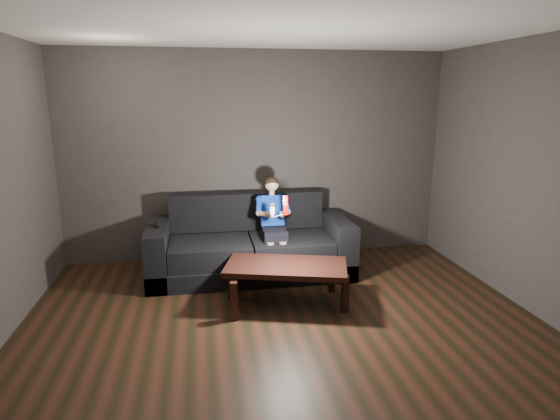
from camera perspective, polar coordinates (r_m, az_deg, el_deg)
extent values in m
plane|color=black|center=(4.24, 1.54, -16.42)|extent=(5.00, 5.00, 0.00)
cube|color=#3F3736|center=(6.18, -2.85, 6.54)|extent=(5.00, 0.04, 2.70)
cube|color=#3F3736|center=(1.52, 21.29, -18.30)|extent=(5.00, 0.04, 2.70)
cube|color=silver|center=(3.70, 1.83, 22.62)|extent=(5.00, 5.00, 0.02)
cube|color=black|center=(5.79, -3.60, -6.71)|extent=(2.42, 1.04, 0.21)
cube|color=black|center=(5.58, -8.48, -5.11)|extent=(0.95, 0.74, 0.25)
cube|color=black|center=(5.68, 1.36, -4.64)|extent=(0.95, 0.74, 0.25)
cube|color=black|center=(6.00, -4.09, -0.05)|extent=(1.93, 0.24, 0.47)
cube|color=black|center=(5.71, -14.59, -5.03)|extent=(0.24, 1.04, 0.66)
cube|color=black|center=(5.92, 6.93, -4.01)|extent=(0.24, 1.04, 0.66)
cube|color=black|center=(5.57, -0.71, -2.95)|extent=(0.28, 0.35, 0.13)
cube|color=navy|center=(5.68, -1.00, -0.01)|extent=(0.28, 0.20, 0.39)
cube|color=yellow|center=(5.59, -0.88, 0.35)|extent=(0.08, 0.08, 0.09)
cube|color=red|center=(5.58, -0.88, 0.34)|extent=(0.06, 0.06, 0.06)
cylinder|color=tan|center=(5.63, -1.01, 2.09)|extent=(0.06, 0.06, 0.06)
sphere|color=tan|center=(5.61, -1.02, 3.15)|extent=(0.17, 0.17, 0.17)
ellipsoid|color=black|center=(5.61, -1.03, 3.35)|extent=(0.18, 0.18, 0.15)
cylinder|color=navy|center=(5.58, -2.64, 0.46)|extent=(0.07, 0.21, 0.18)
cylinder|color=navy|center=(5.63, 0.80, 0.60)|extent=(0.07, 0.21, 0.18)
cylinder|color=tan|center=(5.45, -1.92, -0.29)|extent=(0.13, 0.22, 0.10)
cylinder|color=tan|center=(5.49, 0.65, -0.19)|extent=(0.13, 0.22, 0.10)
sphere|color=tan|center=(5.38, -1.26, -0.59)|extent=(0.08, 0.08, 0.08)
sphere|color=tan|center=(5.40, 0.29, -0.53)|extent=(0.08, 0.08, 0.08)
cylinder|color=tan|center=(5.45, -1.17, -5.58)|extent=(0.08, 0.08, 0.31)
cylinder|color=tan|center=(5.47, 0.36, -5.49)|extent=(0.08, 0.08, 0.31)
cube|color=#C60504|center=(5.18, 0.66, 0.59)|extent=(0.06, 0.08, 0.22)
cube|color=#6E1304|center=(5.14, 0.71, 1.20)|extent=(0.04, 0.01, 0.03)
cylinder|color=white|center=(5.16, 0.71, 0.37)|extent=(0.02, 0.01, 0.02)
ellipsoid|color=white|center=(5.17, -0.96, 0.01)|extent=(0.07, 0.10, 0.16)
cylinder|color=black|center=(5.12, -0.90, 0.54)|extent=(0.03, 0.01, 0.03)
cube|color=black|center=(5.56, -14.85, -1.85)|extent=(0.07, 0.16, 0.03)
cube|color=black|center=(5.61, -14.82, -1.55)|extent=(0.02, 0.02, 0.00)
cube|color=black|center=(4.83, 0.76, -6.95)|extent=(1.35, 0.92, 0.06)
cube|color=black|center=(4.63, -5.63, -11.01)|extent=(0.07, 0.07, 0.39)
cube|color=black|center=(4.82, 7.95, -10.03)|extent=(0.07, 0.07, 0.39)
cube|color=black|center=(5.09, -6.04, -8.65)|extent=(0.07, 0.07, 0.39)
cube|color=black|center=(5.26, 6.31, -7.87)|extent=(0.07, 0.07, 0.39)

